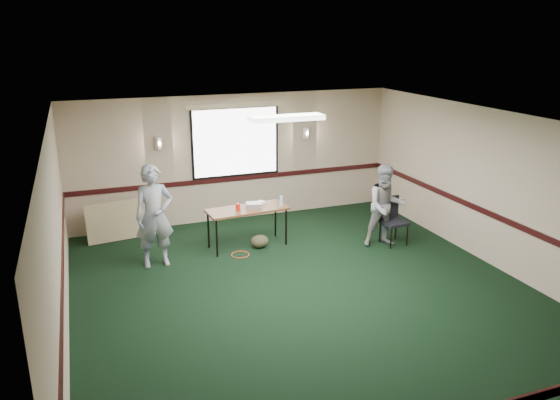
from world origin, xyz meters
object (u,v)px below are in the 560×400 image
object	(u,v)px
projector	(254,205)
person_left	(154,216)
person_right	(386,206)
conference_chair	(392,217)
folding_table	(247,211)

from	to	relation	value
projector	person_left	world-z (taller)	person_left
person_left	person_right	world-z (taller)	person_left
projector	conference_chair	world-z (taller)	conference_chair
folding_table	conference_chair	xyz separation A→B (m)	(2.66, -0.79, -0.18)
person_right	projector	bearing A→B (deg)	170.33
projector	person_right	bearing A→B (deg)	-8.20
conference_chair	person_right	world-z (taller)	person_right
folding_table	conference_chair	bearing A→B (deg)	-21.12
conference_chair	person_left	xyz separation A→B (m)	(-4.41, 0.52, 0.38)
conference_chair	person_right	distance (m)	0.34
conference_chair	folding_table	bearing A→B (deg)	160.34
folding_table	projector	distance (m)	0.17
projector	conference_chair	bearing A→B (deg)	-4.93
projector	person_left	size ratio (longest dim) A/B	0.15
projector	conference_chair	size ratio (longest dim) A/B	0.31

